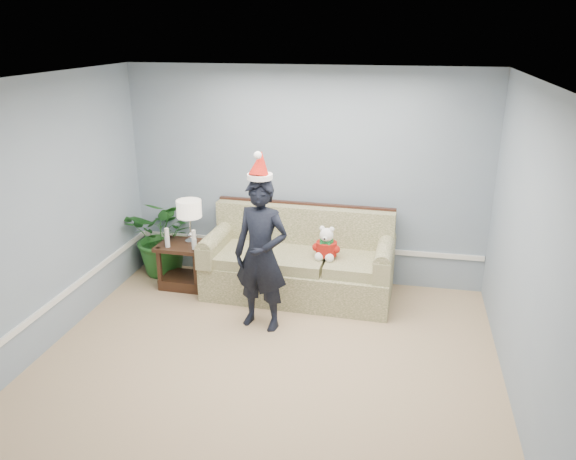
% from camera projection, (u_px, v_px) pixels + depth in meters
% --- Properties ---
extents(room_shell, '(4.54, 5.04, 2.74)m').
position_uv_depth(room_shell, '(252.00, 251.00, 4.67)').
color(room_shell, tan).
rests_on(room_shell, ground).
extents(wainscot_trim, '(4.49, 4.99, 0.06)m').
position_uv_depth(wainscot_trim, '(180.00, 279.00, 6.28)').
color(wainscot_trim, white).
rests_on(wainscot_trim, room_shell).
extents(sofa, '(2.28, 1.04, 1.05)m').
position_uv_depth(sofa, '(299.00, 264.00, 6.87)').
color(sofa, '#4C582A').
rests_on(sofa, room_shell).
extents(side_table, '(0.60, 0.51, 0.57)m').
position_uv_depth(side_table, '(184.00, 269.00, 7.09)').
color(side_table, '#391D15').
rests_on(side_table, room_shell).
extents(table_lamp, '(0.31, 0.31, 0.55)m').
position_uv_depth(table_lamp, '(189.00, 211.00, 6.88)').
color(table_lamp, silver).
rests_on(table_lamp, side_table).
extents(candle_pair, '(0.41, 0.06, 0.24)m').
position_uv_depth(candle_pair, '(180.00, 239.00, 6.80)').
color(candle_pair, silver).
rests_on(candle_pair, side_table).
extents(houseplant, '(0.98, 0.86, 1.08)m').
position_uv_depth(houseplant, '(165.00, 235.00, 7.36)').
color(houseplant, '#1F591F').
rests_on(houseplant, room_shell).
extents(man, '(0.68, 0.52, 1.68)m').
position_uv_depth(man, '(261.00, 255.00, 5.94)').
color(man, black).
rests_on(man, room_shell).
extents(santa_hat, '(0.30, 0.33, 0.31)m').
position_uv_depth(santa_hat, '(260.00, 166.00, 5.62)').
color(santa_hat, white).
rests_on(santa_hat, man).
extents(teddy_bear, '(0.27, 0.29, 0.40)m').
position_uv_depth(teddy_bear, '(326.00, 247.00, 6.54)').
color(teddy_bear, white).
rests_on(teddy_bear, sofa).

